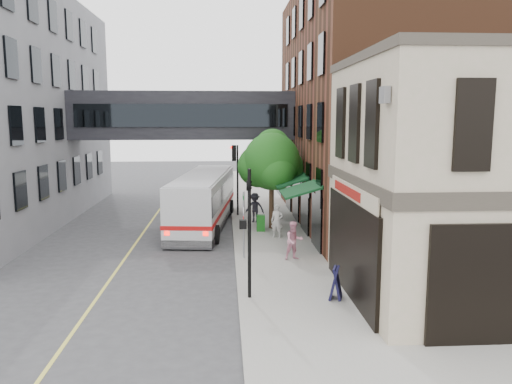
{
  "coord_description": "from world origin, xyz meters",
  "views": [
    {
      "loc": [
        -0.43,
        -14.64,
        6.33
      ],
      "look_at": [
        0.82,
        5.01,
        3.41
      ],
      "focal_mm": 35.0,
      "sensor_mm": 36.0,
      "label": 1
    }
  ],
  "objects": [
    {
      "name": "ground",
      "position": [
        0.0,
        0.0,
        0.0
      ],
      "size": [
        120.0,
        120.0,
        0.0
      ],
      "primitive_type": "plane",
      "color": "#38383A",
      "rests_on": "ground"
    },
    {
      "name": "sidewalk_main",
      "position": [
        2.0,
        14.0,
        0.07
      ],
      "size": [
        4.0,
        60.0,
        0.15
      ],
      "primitive_type": "cube",
      "color": "gray",
      "rests_on": "ground"
    },
    {
      "name": "corner_building",
      "position": [
        8.97,
        2.0,
        4.21
      ],
      "size": [
        10.19,
        8.12,
        8.45
      ],
      "color": "tan",
      "rests_on": "ground"
    },
    {
      "name": "brick_building",
      "position": [
        9.98,
        15.0,
        6.99
      ],
      "size": [
        13.76,
        18.0,
        14.0
      ],
      "color": "#502C19",
      "rests_on": "ground"
    },
    {
      "name": "skyway_bridge",
      "position": [
        -3.0,
        18.0,
        6.5
      ],
      "size": [
        14.0,
        3.18,
        3.0
      ],
      "color": "black",
      "rests_on": "ground"
    },
    {
      "name": "traffic_signal_near",
      "position": [
        0.37,
        2.0,
        2.98
      ],
      "size": [
        0.44,
        0.22,
        4.6
      ],
      "color": "black",
      "rests_on": "sidewalk_main"
    },
    {
      "name": "traffic_signal_far",
      "position": [
        0.26,
        17.0,
        3.34
      ],
      "size": [
        0.53,
        0.28,
        4.5
      ],
      "color": "black",
      "rests_on": "sidewalk_main"
    },
    {
      "name": "street_sign_pole",
      "position": [
        0.39,
        7.0,
        1.93
      ],
      "size": [
        0.08,
        0.75,
        3.0
      ],
      "color": "gray",
      "rests_on": "sidewalk_main"
    },
    {
      "name": "street_tree",
      "position": [
        2.19,
        13.22,
        3.91
      ],
      "size": [
        3.8,
        3.2,
        5.6
      ],
      "color": "#382619",
      "rests_on": "sidewalk_main"
    },
    {
      "name": "lane_marking",
      "position": [
        -5.0,
        10.0,
        0.01
      ],
      "size": [
        0.12,
        40.0,
        0.01
      ],
      "primitive_type": "cube",
      "color": "#D8CC4C",
      "rests_on": "ground"
    },
    {
      "name": "bus",
      "position": [
        -1.67,
        14.37,
        1.7
      ],
      "size": [
        3.73,
        11.5,
        3.04
      ],
      "color": "silver",
      "rests_on": "ground"
    },
    {
      "name": "pedestrian_a",
      "position": [
        2.28,
        10.72,
        1.02
      ],
      "size": [
        0.74,
        0.6,
        1.75
      ],
      "primitive_type": "imported",
      "rotation": [
        0.0,
        0.0,
        -0.33
      ],
      "color": "silver",
      "rests_on": "sidewalk_main"
    },
    {
      "name": "pedestrian_b",
      "position": [
        2.59,
        6.56,
        1.0
      ],
      "size": [
        0.96,
        0.82,
        1.7
      ],
      "primitive_type": "imported",
      "rotation": [
        0.0,
        0.0,
        0.24
      ],
      "color": "pink",
      "rests_on": "sidewalk_main"
    },
    {
      "name": "pedestrian_c",
      "position": [
        1.36,
        14.67,
        1.04
      ],
      "size": [
        1.3,
        1.0,
        1.77
      ],
      "primitive_type": "imported",
      "rotation": [
        0.0,
        0.0,
        -0.34
      ],
      "color": "black",
      "rests_on": "sidewalk_main"
    },
    {
      "name": "newspaper_box",
      "position": [
        1.54,
        12.27,
        0.6
      ],
      "size": [
        0.46,
        0.41,
        0.9
      ],
      "primitive_type": "cube",
      "rotation": [
        0.0,
        0.0,
        -0.03
      ],
      "color": "#155F17",
      "rests_on": "sidewalk_main"
    },
    {
      "name": "sandwich_board",
      "position": [
        3.37,
        1.69,
        0.71
      ],
      "size": [
        0.58,
        0.72,
        1.12
      ],
      "primitive_type": "cube",
      "rotation": [
        0.0,
        0.0,
        -0.32
      ],
      "color": "black",
      "rests_on": "sidewalk_main"
    }
  ]
}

